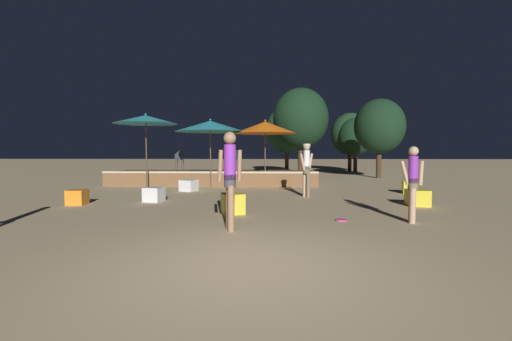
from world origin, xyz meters
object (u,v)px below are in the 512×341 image
person_0 (413,182)px  patio_umbrella_1 (210,126)px  bistro_chair_1 (179,158)px  patio_umbrella_2 (265,128)px  background_tree_0 (287,130)px  cube_seat_0 (417,198)px  cube_seat_3 (154,194)px  cube_seat_4 (409,187)px  person_3 (230,175)px  person_2 (307,167)px  bistro_chair_0 (233,158)px  patio_umbrella_0 (146,120)px  cube_seat_5 (233,203)px  cube_seat_1 (77,197)px  background_tree_3 (350,134)px  background_tree_1 (356,137)px  cube_seat_2 (189,185)px  background_tree_4 (301,119)px  background_tree_2 (379,126)px  frisbee_disc (341,220)px

person_0 → patio_umbrella_1: bearing=55.5°
bistro_chair_1 → patio_umbrella_2: bearing=160.2°
bistro_chair_1 → background_tree_0: 10.21m
cube_seat_0 → cube_seat_3: size_ratio=1.03×
cube_seat_4 → person_3: person_3 is taller
person_2 → bistro_chair_1: size_ratio=1.97×
patio_umbrella_1 → person_0: bearing=-52.4°
bistro_chair_0 → patio_umbrella_0: bearing=-110.3°
patio_umbrella_0 → cube_seat_5: (4.14, -5.80, -2.57)m
cube_seat_0 → cube_seat_3: cube_seat_0 is taller
cube_seat_4 → person_2: (-3.81, -1.06, 0.78)m
patio_umbrella_2 → person_2: patio_umbrella_2 is taller
person_0 → person_2: person_2 is taller
cube_seat_1 → background_tree_3: 20.48m
background_tree_0 → background_tree_1: bearing=7.7°
patio_umbrella_2 → background_tree_1: size_ratio=0.72×
cube_seat_2 → bistro_chair_0: bearing=57.0°
patio_umbrella_0 → background_tree_4: (6.95, 5.78, 0.56)m
background_tree_2 → background_tree_1: bearing=88.1°
person_2 → background_tree_3: (5.04, 14.80, 1.79)m
cube_seat_5 → person_0: bearing=-13.7°
cube_seat_3 → background_tree_0: bearing=71.1°
cube_seat_1 → cube_seat_5: cube_seat_5 is taller
person_0 → patio_umbrella_2: bearing=41.3°
person_3 → cube_seat_1: bearing=41.1°
person_3 → background_tree_3: bearing=-35.8°
person_0 → bistro_chair_1: person_0 is taller
person_0 → background_tree_0: background_tree_0 is taller
person_3 → frisbee_disc: bearing=-83.4°
bistro_chair_1 → background_tree_1: background_tree_1 is taller
background_tree_2 → patio_umbrella_2: bearing=-142.5°
cube_seat_3 → person_3: size_ratio=0.31×
patio_umbrella_1 → background_tree_2: bearing=30.4°
cube_seat_1 → bistro_chair_0: 6.96m
background_tree_1 → patio_umbrella_1: bearing=-129.4°
background_tree_0 → background_tree_3: bearing=18.2°
bistro_chair_1 → background_tree_0: (5.65, 8.30, 1.83)m
cube_seat_5 → bistro_chair_0: size_ratio=0.72×
bistro_chair_1 → frisbee_disc: bistro_chair_1 is taller
patio_umbrella_2 → background_tree_3: (6.41, 11.56, 0.28)m
cube_seat_3 → background_tree_0: 15.39m
patio_umbrella_2 → background_tree_0: (1.54, 9.96, 0.52)m
background_tree_3 → background_tree_0: bearing=-161.8°
cube_seat_5 → person_0: person_0 is taller
cube_seat_0 → person_2: 3.44m
patio_umbrella_0 → background_tree_4: size_ratio=0.60×
cube_seat_1 → person_0: size_ratio=0.30×
background_tree_0 → person_0: bearing=-84.7°
patio_umbrella_2 → cube_seat_3: size_ratio=4.82×
cube_seat_4 → background_tree_4: (-3.15, 7.48, 3.15)m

